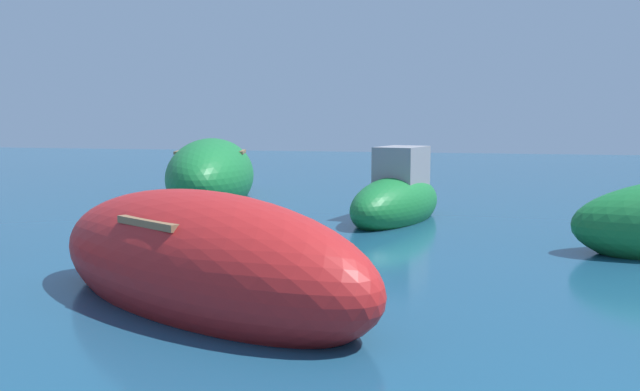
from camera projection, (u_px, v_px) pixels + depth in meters
moored_boat_0 at (397, 199)px, 14.98m from camera, size 2.16×4.00×1.84m
moored_boat_2 at (211, 176)px, 19.41m from camera, size 3.87×6.39×2.09m
moored_boat_5 at (201, 263)px, 8.23m from camera, size 5.59×4.32×1.74m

